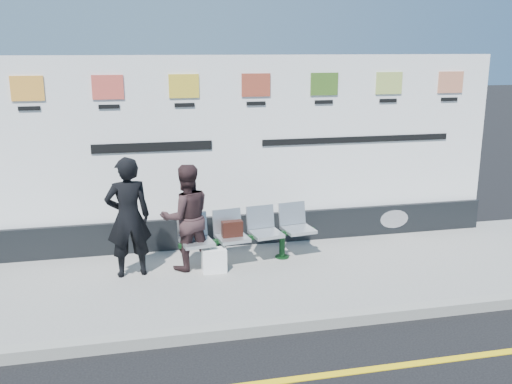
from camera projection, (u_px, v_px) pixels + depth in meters
ground at (290, 380)px, 5.70m from camera, size 80.00×80.00×0.00m
pavement at (241, 279)px, 8.04m from camera, size 14.00×3.00×0.12m
kerb at (266, 327)px, 6.62m from camera, size 14.00×0.18×0.14m
yellow_line at (290, 380)px, 5.70m from camera, size 14.00×0.10×0.01m
billboard at (255, 164)px, 9.09m from camera, size 8.00×0.30×3.00m
bench at (249, 248)px, 8.45m from camera, size 2.09×0.84×0.44m
woman_left at (128, 217)px, 7.82m from camera, size 0.67×0.48×1.69m
woman_right at (186, 217)px, 8.09m from camera, size 0.83×0.70×1.53m
handbag_brown at (232, 229)px, 8.27m from camera, size 0.31×0.15×0.23m
carrier_bag_white at (214, 260)px, 8.10m from camera, size 0.34×0.20×0.34m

